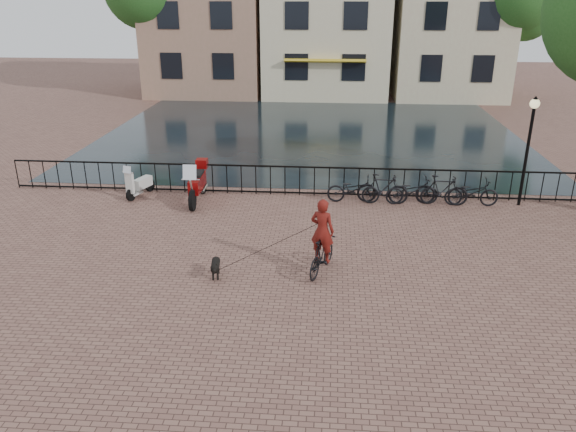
# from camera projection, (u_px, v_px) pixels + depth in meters

# --- Properties ---
(ground) EXTENTS (100.00, 100.00, 0.00)m
(ground) POSITION_uv_depth(u_px,v_px,m) (277.00, 321.00, 11.82)
(ground) COLOR brown
(ground) RESTS_ON ground
(canal_water) EXTENTS (20.00, 20.00, 0.00)m
(canal_water) POSITION_uv_depth(u_px,v_px,m) (311.00, 133.00, 27.85)
(canal_water) COLOR black
(canal_water) RESTS_ON ground
(railing) EXTENTS (20.00, 0.05, 1.02)m
(railing) POSITION_uv_depth(u_px,v_px,m) (300.00, 181.00, 19.04)
(railing) COLOR black
(railing) RESTS_ON ground
(canal_house_mid) EXTENTS (8.00, 9.50, 11.80)m
(canal_house_mid) POSITION_uv_depth(u_px,v_px,m) (327.00, 2.00, 37.40)
(canal_house_mid) COLOR beige
(canal_house_mid) RESTS_ON ground
(lamp_post) EXTENTS (0.30, 0.30, 3.45)m
(lamp_post) POSITION_uv_depth(u_px,v_px,m) (530.00, 133.00, 17.45)
(lamp_post) COLOR black
(lamp_post) RESTS_ON ground
(cyclist) EXTENTS (0.98, 1.70, 2.25)m
(cyclist) POSITION_uv_depth(u_px,v_px,m) (322.00, 241.00, 13.58)
(cyclist) COLOR black
(cyclist) RESTS_ON ground
(dog) EXTENTS (0.35, 0.78, 0.51)m
(dog) POSITION_uv_depth(u_px,v_px,m) (216.00, 267.00, 13.59)
(dog) COLOR black
(dog) RESTS_ON ground
(motorcycle) EXTENTS (0.58, 2.21, 1.57)m
(motorcycle) POSITION_uv_depth(u_px,v_px,m) (197.00, 179.00, 18.34)
(motorcycle) COLOR maroon
(motorcycle) RESTS_ON ground
(scooter) EXTENTS (0.79, 1.39, 1.24)m
(scooter) POSITION_uv_depth(u_px,v_px,m) (140.00, 179.00, 18.91)
(scooter) COLOR silver
(scooter) RESTS_ON ground
(parked_bike_0) EXTENTS (1.74, 0.69, 0.90)m
(parked_bike_0) POSITION_uv_depth(u_px,v_px,m) (353.00, 189.00, 18.37)
(parked_bike_0) COLOR black
(parked_bike_0) RESTS_ON ground
(parked_bike_1) EXTENTS (1.70, 0.63, 1.00)m
(parked_bike_1) POSITION_uv_depth(u_px,v_px,m) (383.00, 189.00, 18.29)
(parked_bike_1) COLOR black
(parked_bike_1) RESTS_ON ground
(parked_bike_2) EXTENTS (1.77, 0.77, 0.90)m
(parked_bike_2) POSITION_uv_depth(u_px,v_px,m) (412.00, 191.00, 18.23)
(parked_bike_2) COLOR black
(parked_bike_2) RESTS_ON ground
(parked_bike_3) EXTENTS (1.70, 0.63, 1.00)m
(parked_bike_3) POSITION_uv_depth(u_px,v_px,m) (442.00, 190.00, 18.15)
(parked_bike_3) COLOR black
(parked_bike_3) RESTS_ON ground
(parked_bike_4) EXTENTS (1.72, 0.62, 0.90)m
(parked_bike_4) POSITION_uv_depth(u_px,v_px,m) (472.00, 193.00, 18.09)
(parked_bike_4) COLOR black
(parked_bike_4) RESTS_ON ground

